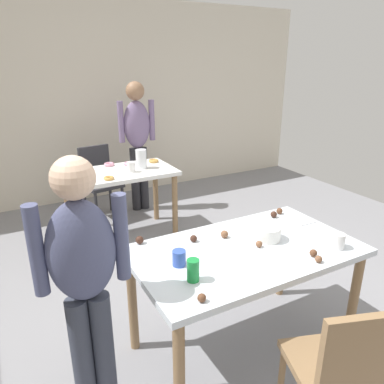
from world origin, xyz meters
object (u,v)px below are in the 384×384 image
mixing_bowl (268,233)px  pitcher_far (141,159)px  dining_table_far (120,182)px  person_girl_near (84,275)px  dining_table_near (245,261)px  soda_can (193,270)px  person_adult_far (137,135)px  chair_near_table (343,368)px  chair_far_table (99,178)px

mixing_bowl → pitcher_far: pitcher_far is taller
dining_table_far → person_girl_near: bearing=-112.0°
person_girl_near → dining_table_near: bearing=0.8°
dining_table_far → soda_can: soda_can is taller
person_girl_near → person_adult_far: bearing=64.5°
chair_near_table → soda_can: soda_can is taller
chair_near_table → person_adult_far: size_ratio=0.54×
soda_can → pitcher_far: (0.53, 2.11, 0.04)m
mixing_bowl → soda_can: (-0.64, -0.18, 0.02)m
person_adult_far → soda_can: bearing=-105.0°
dining_table_near → soda_can: size_ratio=11.38×
dining_table_far → person_adult_far: size_ratio=0.71×
dining_table_far → person_adult_far: person_adult_far is taller
dining_table_near → person_adult_far: person_adult_far is taller
dining_table_near → dining_table_far: 1.97m
chair_far_table → person_girl_near: (-0.76, -2.66, 0.37)m
chair_far_table → soda_can: size_ratio=7.13×
person_girl_near → person_adult_far: person_adult_far is taller
person_girl_near → dining_table_far: bearing=68.0°
pitcher_far → person_adult_far: bearing=72.3°
person_girl_near → mixing_bowl: (1.16, 0.04, -0.07)m
mixing_bowl → pitcher_far: (-0.11, 1.93, 0.06)m
dining_table_far → person_adult_far: 0.88m
soda_can → pitcher_far: size_ratio=0.60×
mixing_bowl → chair_near_table: bearing=-103.6°
dining_table_far → person_girl_near: 2.15m
dining_table_near → person_girl_near: (-0.97, -0.01, 0.21)m
dining_table_far → person_adult_far: (0.46, 0.67, 0.34)m
mixing_bowl → soda_can: size_ratio=1.37×
person_adult_far → pitcher_far: 0.72m
chair_near_table → soda_can: 0.83m
dining_table_far → pitcher_far: (0.25, -0.01, 0.22)m
chair_near_table → person_girl_near: person_girl_near is taller
mixing_bowl → chair_far_table: bearing=98.9°
person_girl_near → mixing_bowl: person_girl_near is taller
dining_table_near → person_girl_near: size_ratio=0.96×
soda_can → mixing_bowl: bearing=15.7°
pitcher_far → chair_near_table: bearing=-91.7°
person_girl_near → person_adult_far: (1.26, 2.65, 0.10)m
person_adult_far → mixing_bowl: person_adult_far is taller
soda_can → dining_table_far: bearing=82.4°
dining_table_near → chair_far_table: size_ratio=1.60×
mixing_bowl → pitcher_far: bearing=93.4°
chair_far_table → person_adult_far: (0.51, -0.01, 0.47)m
dining_table_near → mixing_bowl: mixing_bowl is taller
chair_near_table → pitcher_far: size_ratio=4.30×
person_adult_far → soda_can: 2.88m
person_girl_near → chair_far_table: bearing=74.1°
chair_far_table → soda_can: (-0.23, -2.80, 0.31)m
dining_table_near → chair_far_table: (-0.22, 2.65, -0.16)m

